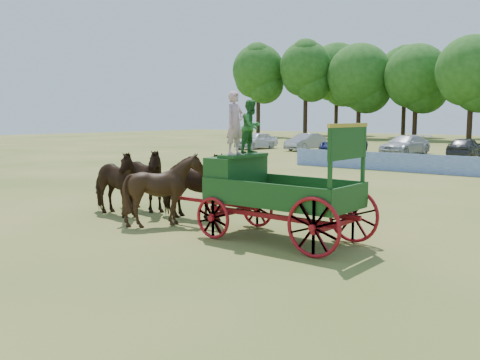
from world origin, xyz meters
TOP-DOWN VIEW (x-y plane):
  - ground at (0.00, 0.00)m, footprint 160.00×160.00m
  - horse_lead_left at (-8.87, -0.73)m, footprint 2.53×1.23m
  - horse_lead_right at (-8.87, 0.37)m, footprint 2.50×1.17m
  - horse_wheel_left at (-6.47, -0.73)m, footprint 2.28×2.13m
  - horse_wheel_right at (-6.47, 0.37)m, footprint 2.67×1.64m
  - farm_dray at (-3.50, -0.17)m, footprint 6.00×2.00m
  - parked_cars at (-8.27, 30.12)m, footprint 36.02×7.14m

SIDE VIEW (x-z plane):
  - ground at x=0.00m, z-range 0.00..0.00m
  - parked_cars at x=-8.27m, z-range -0.04..1.60m
  - horse_lead_left at x=-8.87m, z-range 0.00..2.10m
  - horse_lead_right at x=-8.87m, z-range 0.00..2.10m
  - horse_wheel_right at x=-6.47m, z-range 0.00..2.10m
  - horse_wheel_left at x=-6.47m, z-range 0.00..2.10m
  - farm_dray at x=-3.50m, z-range -0.29..3.50m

